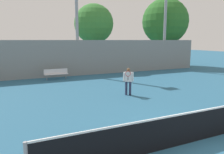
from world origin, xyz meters
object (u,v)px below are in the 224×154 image
(bench_courtside_far, at_px, (56,73))
(tree_green_broad, at_px, (165,22))
(light_pole_near_left, at_px, (77,7))
(tennis_net, at_px, (196,126))
(tree_green_tall, at_px, (94,24))
(tennis_player, at_px, (128,80))
(light_pole_far_right, at_px, (165,17))

(bench_courtside_far, height_order, tree_green_broad, tree_green_broad)
(light_pole_near_left, bearing_deg, tennis_net, -91.87)
(tree_green_tall, bearing_deg, tennis_net, -100.30)
(tennis_player, relative_size, tree_green_tall, 0.23)
(tennis_net, height_order, tree_green_broad, tree_green_broad)
(light_pole_near_left, bearing_deg, tree_green_broad, 12.34)
(tennis_net, xyz_separation_m, tennis_player, (0.98, 6.15, 0.39))
(tennis_player, height_order, tree_green_broad, tree_green_broad)
(tennis_net, xyz_separation_m, tree_green_broad, (12.41, 17.43, 4.93))
(light_pole_near_left, bearing_deg, tree_green_tall, 48.10)
(bench_courtside_far, xyz_separation_m, light_pole_far_right, (12.24, 1.63, 5.15))
(bench_courtside_far, bearing_deg, light_pole_far_right, 7.57)
(tennis_net, relative_size, light_pole_far_right, 0.99)
(tree_green_broad, bearing_deg, tennis_net, -125.45)
(tennis_net, height_order, light_pole_far_right, light_pole_far_right)
(light_pole_far_right, height_order, tree_green_broad, light_pole_far_right)
(tree_green_broad, bearing_deg, light_pole_far_right, -128.33)
(tennis_net, distance_m, light_pole_near_left, 15.84)
(tennis_net, bearing_deg, light_pole_near_left, 88.13)
(tree_green_broad, bearing_deg, tennis_player, -135.37)
(light_pole_far_right, bearing_deg, tree_green_tall, 156.84)
(light_pole_near_left, relative_size, light_pole_far_right, 1.05)
(tennis_net, xyz_separation_m, light_pole_far_right, (10.38, 14.86, 5.17))
(tree_green_broad, bearing_deg, tree_green_tall, 176.99)
(bench_courtside_far, height_order, tree_green_tall, tree_green_tall)
(tennis_net, relative_size, tennis_player, 6.32)
(light_pole_near_left, distance_m, light_pole_far_right, 9.91)
(tennis_player, distance_m, bench_courtside_far, 7.65)
(tennis_player, relative_size, light_pole_near_left, 0.15)
(tree_green_broad, bearing_deg, bench_courtside_far, -163.62)
(tree_green_tall, xyz_separation_m, tree_green_broad, (9.16, -0.48, 0.54))
(bench_courtside_far, relative_size, light_pole_near_left, 0.18)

